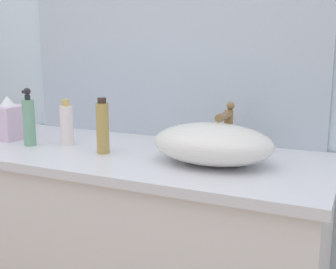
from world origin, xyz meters
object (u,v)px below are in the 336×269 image
at_px(sink_basin, 212,144).
at_px(soap_dispenser, 29,121).
at_px(lotion_bottle, 67,124).
at_px(perfume_bottle, 103,127).
at_px(tissue_box, 9,120).

height_order(sink_basin, soap_dispenser, soap_dispenser).
height_order(sink_basin, lotion_bottle, lotion_bottle).
distance_m(sink_basin, lotion_bottle, 0.59).
distance_m(sink_basin, perfume_bottle, 0.39).
bearing_deg(perfume_bottle, sink_basin, 4.74).
bearing_deg(sink_basin, perfume_bottle, -175.26).
bearing_deg(soap_dispenser, perfume_bottle, 2.64).
height_order(lotion_bottle, tissue_box, tissue_box).
bearing_deg(lotion_bottle, tissue_box, -178.91).
xyz_separation_m(perfume_bottle, tissue_box, (-0.49, 0.05, -0.02)).
relative_size(lotion_bottle, perfume_bottle, 0.89).
distance_m(lotion_bottle, tissue_box, 0.29).
bearing_deg(perfume_bottle, soap_dispenser, -177.36).
distance_m(lotion_bottle, perfume_bottle, 0.20).
bearing_deg(tissue_box, soap_dispenser, -20.09).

